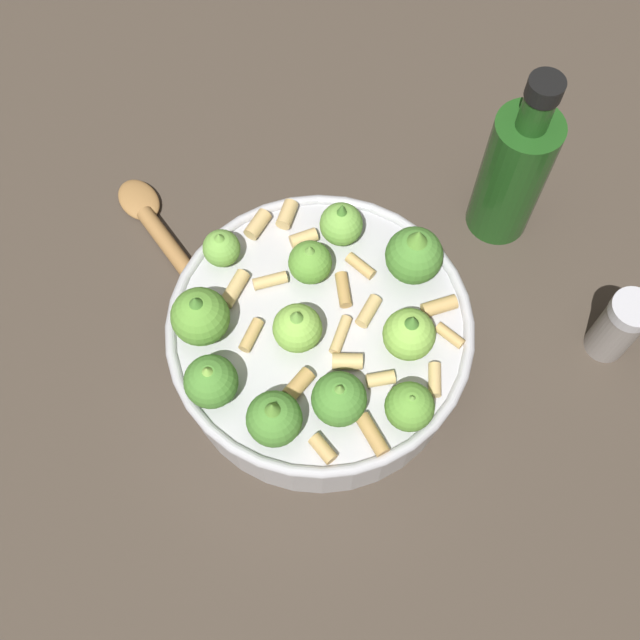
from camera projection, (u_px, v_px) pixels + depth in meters
ground_plane at (320, 358)px, 0.69m from camera, size 2.40×2.40×0.00m
cooking_pan at (319, 338)px, 0.65m from camera, size 0.25×0.25×0.13m
pepper_shaker at (619, 326)px, 0.66m from camera, size 0.04×0.04×0.08m
olive_oil_bottle at (514, 172)px, 0.69m from camera, size 0.06×0.06×0.19m
wooden_spoon at (177, 250)px, 0.73m from camera, size 0.10×0.22×0.02m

